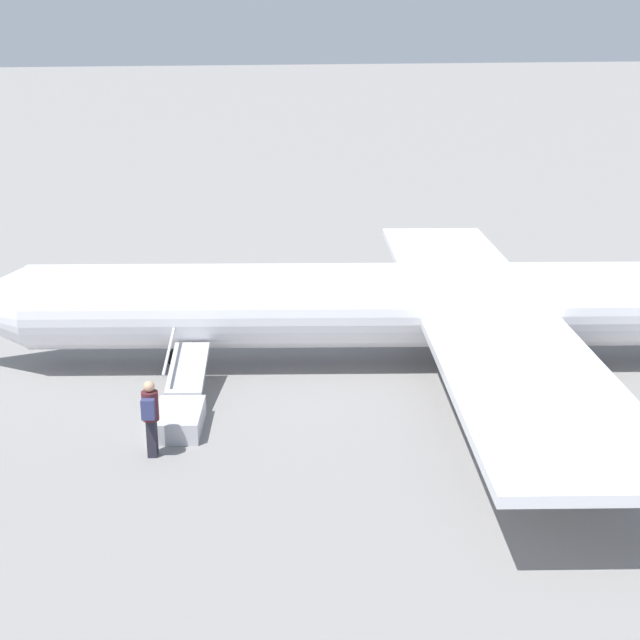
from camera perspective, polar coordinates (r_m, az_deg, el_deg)
ground_plane at (r=25.02m, az=7.68°, el=-2.94°), size 600.00×600.00×0.00m
airplane_main at (r=24.60m, az=9.81°, el=1.02°), size 27.23×21.20×6.03m
boarding_stairs at (r=21.37m, az=-8.93°, el=-5.62°), size 2.19×4.13×1.56m
passenger at (r=19.56m, az=-10.80°, el=-5.92°), size 0.42×0.57×1.74m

